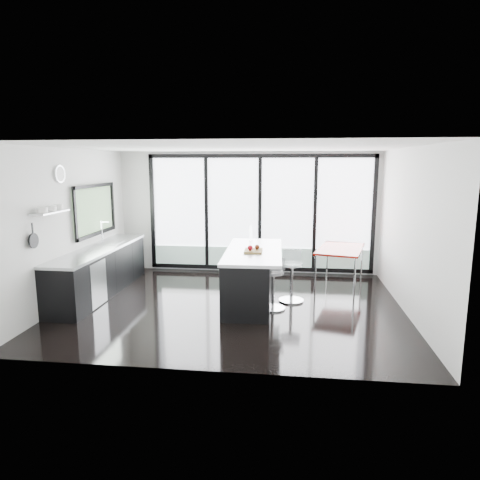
# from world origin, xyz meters

# --- Properties ---
(floor) EXTENTS (6.00, 5.00, 0.00)m
(floor) POSITION_xyz_m (0.00, 0.00, 0.00)
(floor) COLOR black
(floor) RESTS_ON ground
(ceiling) EXTENTS (6.00, 5.00, 0.00)m
(ceiling) POSITION_xyz_m (0.00, 0.00, 2.80)
(ceiling) COLOR white
(ceiling) RESTS_ON wall_back
(wall_back) EXTENTS (6.00, 0.09, 2.80)m
(wall_back) POSITION_xyz_m (0.27, 2.47, 1.27)
(wall_back) COLOR silver
(wall_back) RESTS_ON ground
(wall_front) EXTENTS (6.00, 0.00, 2.80)m
(wall_front) POSITION_xyz_m (0.00, -2.50, 1.40)
(wall_front) COLOR silver
(wall_front) RESTS_ON ground
(wall_left) EXTENTS (0.26, 5.00, 2.80)m
(wall_left) POSITION_xyz_m (-2.97, 0.27, 1.56)
(wall_left) COLOR silver
(wall_left) RESTS_ON ground
(wall_right) EXTENTS (0.00, 5.00, 2.80)m
(wall_right) POSITION_xyz_m (3.00, 0.00, 1.40)
(wall_right) COLOR silver
(wall_right) RESTS_ON ground
(counter_cabinets) EXTENTS (0.69, 3.24, 1.36)m
(counter_cabinets) POSITION_xyz_m (-2.67, 0.40, 0.46)
(counter_cabinets) COLOR black
(counter_cabinets) RESTS_ON floor
(island) EXTENTS (1.08, 2.42, 1.27)m
(island) POSITION_xyz_m (0.28, 0.28, 0.50)
(island) COLOR black
(island) RESTS_ON floor
(bar_stool_near) EXTENTS (0.54, 0.54, 0.69)m
(bar_stool_near) POSITION_xyz_m (0.73, -0.11, 0.35)
(bar_stool_near) COLOR silver
(bar_stool_near) RESTS_ON floor
(bar_stool_far) EXTENTS (0.46, 0.46, 0.74)m
(bar_stool_far) POSITION_xyz_m (1.05, 0.37, 0.37)
(bar_stool_far) COLOR silver
(bar_stool_far) RESTS_ON floor
(red_table) EXTENTS (1.19, 1.66, 0.80)m
(red_table) POSITION_xyz_m (2.05, 1.55, 0.40)
(red_table) COLOR maroon
(red_table) RESTS_ON floor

